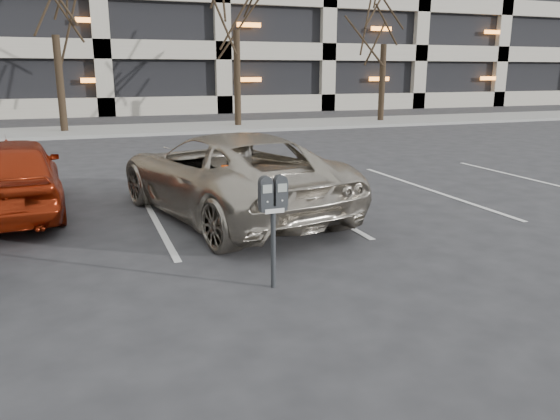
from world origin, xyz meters
TOP-DOWN VIEW (x-y plane):
  - ground at (0.00, 0.00)m, footprint 140.00×140.00m
  - sidewalk at (0.00, 16.00)m, footprint 80.00×4.00m
  - stall_lines at (-1.40, 2.30)m, footprint 16.90×5.20m
  - parking_meter at (-0.53, -1.48)m, footprint 0.32×0.13m
  - suv_silver at (-0.18, 1.83)m, footprint 3.36×5.41m
  - car_red at (-3.60, 3.07)m, footprint 1.86×4.07m

SIDE VIEW (x-z plane):
  - ground at x=0.00m, z-range 0.00..0.00m
  - stall_lines at x=-1.40m, z-range 0.00..0.01m
  - sidewalk at x=0.00m, z-range 0.00..0.12m
  - car_red at x=-3.60m, z-range 0.00..1.35m
  - suv_silver at x=-0.18m, z-range 0.00..1.40m
  - parking_meter at x=-0.53m, z-range 0.33..1.58m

